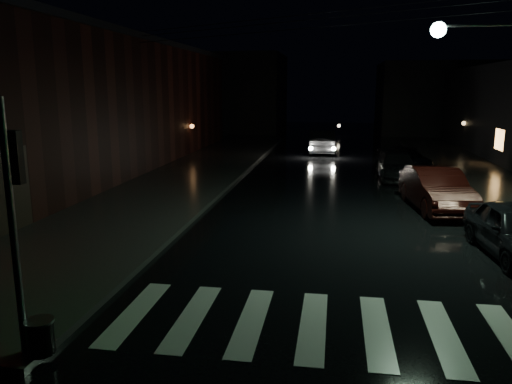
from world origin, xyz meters
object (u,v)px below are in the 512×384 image
at_px(parked_car_d, 405,159).
at_px(oncoming_car, 322,142).
at_px(parked_car_b, 436,189).
at_px(parked_car_c, 397,166).

distance_m(parked_car_d, oncoming_car, 8.72).
xyz_separation_m(parked_car_b, oncoming_car, (-4.70, 16.31, 0.02)).
distance_m(parked_car_c, oncoming_car, 10.48).
bearing_deg(parked_car_d, parked_car_c, -111.66).
distance_m(parked_car_b, parked_car_c, 6.66).
xyz_separation_m(parked_car_c, parked_car_d, (0.72, 2.36, 0.00)).
relative_size(parked_car_b, oncoming_car, 0.98).
height_order(parked_car_c, parked_car_d, parked_car_d).
height_order(parked_car_b, parked_car_d, parked_car_b).
relative_size(parked_car_b, parked_car_d, 1.01).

